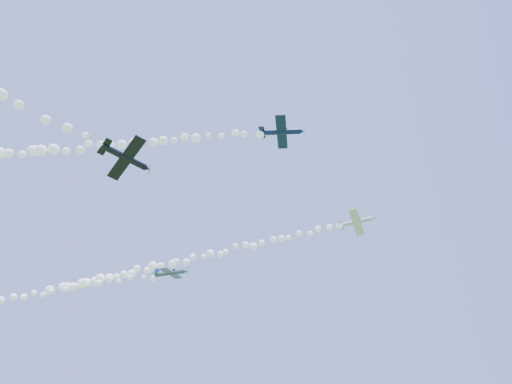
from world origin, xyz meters
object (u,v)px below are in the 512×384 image
(plane_white, at_px, (356,222))
(plane_navy, at_px, (281,132))
(plane_grey, at_px, (171,273))
(plane_black, at_px, (126,158))

(plane_white, xyz_separation_m, plane_navy, (-6.32, -26.30, 0.79))
(plane_navy, distance_m, plane_grey, 37.12)
(plane_white, distance_m, plane_black, 46.84)
(plane_white, height_order, plane_black, plane_white)
(plane_white, bearing_deg, plane_grey, -171.15)
(plane_white, xyz_separation_m, plane_grey, (-36.48, -6.02, -6.76))
(plane_grey, relative_size, plane_black, 1.05)
(plane_white, height_order, plane_navy, plane_navy)
(plane_white, bearing_deg, plane_navy, -104.03)
(plane_navy, height_order, plane_grey, plane_navy)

